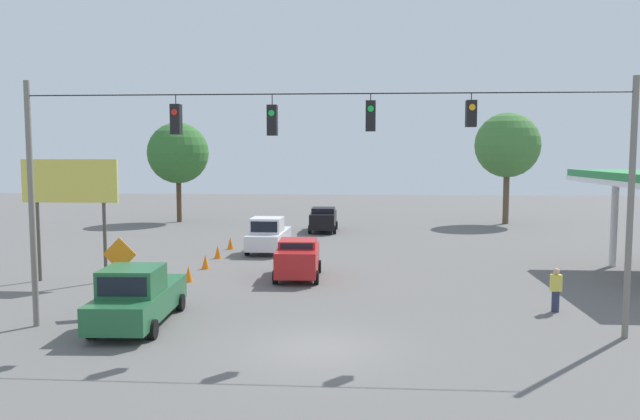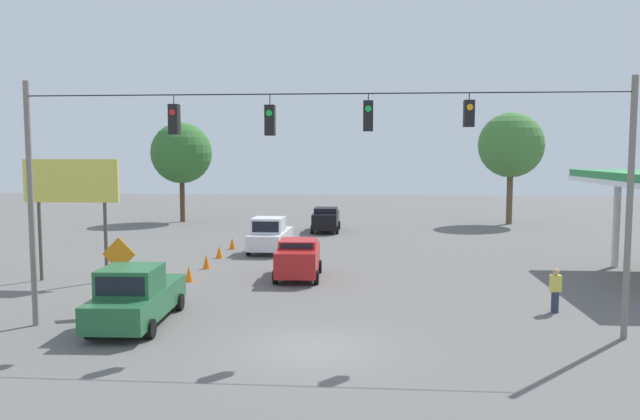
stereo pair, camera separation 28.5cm
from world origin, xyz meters
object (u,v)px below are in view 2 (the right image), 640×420
at_px(tree_horizon_left, 511,145).
at_px(traffic_cone_second, 189,274).
at_px(traffic_cone_fifth, 232,243).
at_px(sedan_red_withflow_mid, 298,258).
at_px(work_zone_sign, 119,260).
at_px(tree_horizon_right, 181,153).
at_px(sedan_black_withflow_deep, 326,219).
at_px(traffic_cone_nearest, 167,288).
at_px(overhead_signal_span, 317,170).
at_px(traffic_cone_third, 206,262).
at_px(pickup_truck_white_withflow_far, 270,236).
at_px(roadside_billboard, 71,190).
at_px(traffic_cone_fourth, 219,252).
at_px(pedestrian, 555,291).
at_px(pickup_truck_green_parked_shoulder, 136,297).

bearing_deg(tree_horizon_left, traffic_cone_second, 51.45).
xyz_separation_m(traffic_cone_second, traffic_cone_fifth, (0.15, -9.84, 0.00)).
xyz_separation_m(sedan_red_withflow_mid, traffic_cone_fifth, (5.12, -8.61, -0.60)).
relative_size(work_zone_sign, tree_horizon_right, 0.33).
height_order(traffic_cone_fifth, tree_horizon_right, tree_horizon_right).
distance_m(sedan_black_withflow_deep, tree_horizon_right, 14.90).
bearing_deg(tree_horizon_left, sedan_black_withflow_deep, 22.39).
relative_size(traffic_cone_second, tree_horizon_left, 0.08).
xyz_separation_m(sedan_red_withflow_mid, tree_horizon_right, (12.77, -23.42, 4.96)).
relative_size(traffic_cone_nearest, traffic_cone_second, 1.00).
bearing_deg(overhead_signal_span, tree_horizon_right, -65.96).
relative_size(overhead_signal_span, traffic_cone_third, 26.98).
height_order(pickup_truck_white_withflow_far, tree_horizon_right, tree_horizon_right).
bearing_deg(work_zone_sign, pickup_truck_white_withflow_far, -102.73).
relative_size(traffic_cone_fifth, tree_horizon_right, 0.09).
height_order(traffic_cone_second, roadside_billboard, roadside_billboard).
height_order(traffic_cone_third, roadside_billboard, roadside_billboard).
bearing_deg(traffic_cone_third, traffic_cone_nearest, 90.19).
relative_size(sedan_red_withflow_mid, roadside_billboard, 0.75).
relative_size(traffic_cone_fifth, work_zone_sign, 0.26).
height_order(traffic_cone_nearest, tree_horizon_right, tree_horizon_right).
xyz_separation_m(pickup_truck_white_withflow_far, tree_horizon_left, (-17.70, -16.09, 5.60)).
bearing_deg(sedan_red_withflow_mid, overhead_signal_span, 100.42).
bearing_deg(traffic_cone_fourth, sedan_red_withflow_mid, 134.45).
distance_m(pickup_truck_white_withflow_far, traffic_cone_third, 6.35).
bearing_deg(traffic_cone_fifth, traffic_cone_third, 90.98).
relative_size(sedan_red_withflow_mid, tree_horizon_right, 0.50).
xyz_separation_m(traffic_cone_second, tree_horizon_right, (7.79, -24.65, 5.56)).
bearing_deg(work_zone_sign, traffic_cone_second, -99.71).
distance_m(pickup_truck_white_withflow_far, work_zone_sign, 15.14).
xyz_separation_m(overhead_signal_span, traffic_cone_fourth, (6.74, -14.07, -5.06)).
relative_size(traffic_cone_third, tree_horizon_right, 0.09).
bearing_deg(roadside_billboard, pedestrian, 168.57).
distance_m(pickup_truck_green_parked_shoulder, traffic_cone_second, 7.26).
bearing_deg(pickup_truck_white_withflow_far, sedan_black_withflow_deep, -105.24).
bearing_deg(sedan_black_withflow_deep, pedestrian, 113.63).
bearing_deg(traffic_cone_fifth, roadside_billboard, 62.35).
height_order(traffic_cone_nearest, roadside_billboard, roadside_billboard).
relative_size(roadside_billboard, tree_horizon_left, 0.61).
bearing_deg(roadside_billboard, tree_horizon_left, -135.09).
relative_size(roadside_billboard, pedestrian, 3.40).
bearing_deg(traffic_cone_second, sedan_red_withflow_mid, -166.13).
bearing_deg(sedan_red_withflow_mid, traffic_cone_fourth, -45.55).
xyz_separation_m(sedan_black_withflow_deep, work_zone_sign, (6.03, 24.65, 1.04)).
bearing_deg(pickup_truck_white_withflow_far, pedestrian, 133.79).
distance_m(overhead_signal_span, pedestrian, 10.35).
bearing_deg(sedan_red_withflow_mid, traffic_cone_third, -21.84).
bearing_deg(sedan_black_withflow_deep, work_zone_sign, 76.25).
distance_m(overhead_signal_span, sedan_red_withflow_mid, 10.04).
distance_m(traffic_cone_fourth, traffic_cone_fifth, 3.39).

